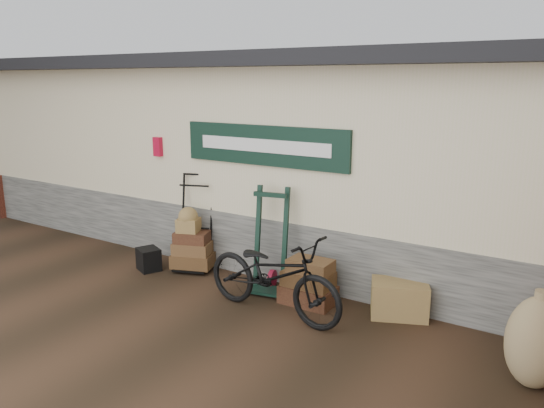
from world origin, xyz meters
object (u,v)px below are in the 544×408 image
at_px(green_barrow, 270,240).
at_px(bicycle, 273,270).
at_px(porter_trolley, 195,221).
at_px(wicker_hamper, 399,299).
at_px(suitcase_stack, 308,281).
at_px(black_trunk, 149,259).

height_order(green_barrow, bicycle, green_barrow).
distance_m(porter_trolley, green_barrow, 1.46).
height_order(porter_trolley, wicker_hamper, porter_trolley).
bearing_deg(wicker_hamper, suitcase_stack, -166.18).
bearing_deg(black_trunk, porter_trolley, 42.81).
xyz_separation_m(porter_trolley, wicker_hamper, (3.23, 0.02, -0.51)).
bearing_deg(black_trunk, green_barrow, 9.81).
relative_size(suitcase_stack, bicycle, 0.35).
bearing_deg(bicycle, green_barrow, 40.74).
distance_m(green_barrow, black_trunk, 2.08).
xyz_separation_m(porter_trolley, green_barrow, (1.45, -0.15, -0.02)).
relative_size(porter_trolley, bicycle, 0.74).
bearing_deg(bicycle, black_trunk, 88.21).
bearing_deg(wicker_hamper, bicycle, -148.85).
bearing_deg(green_barrow, wicker_hamper, -6.56).
bearing_deg(porter_trolley, wicker_hamper, -19.83).
bearing_deg(bicycle, porter_trolley, 72.73).
xyz_separation_m(wicker_hamper, black_trunk, (-3.76, -0.51, -0.05)).
height_order(green_barrow, wicker_hamper, green_barrow).
bearing_deg(suitcase_stack, black_trunk, -175.00).
height_order(porter_trolley, suitcase_stack, porter_trolley).
xyz_separation_m(suitcase_stack, black_trunk, (-2.64, -0.23, -0.13)).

